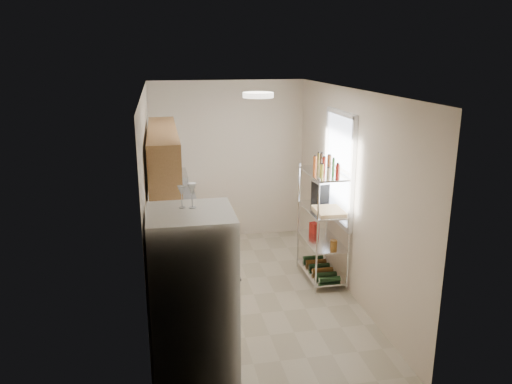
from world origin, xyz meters
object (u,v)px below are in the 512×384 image
rice_cooker (174,211)px  cutting_board (329,211)px  espresso_machine (320,191)px  frying_pan_large (178,218)px  refrigerator (194,306)px

rice_cooker → cutting_board: size_ratio=0.51×
espresso_machine → cutting_board: bearing=-100.2°
frying_pan_large → espresso_machine: bearing=-13.5°
refrigerator → rice_cooker: 2.39m
cutting_board → rice_cooker: bearing=167.5°
frying_pan_large → rice_cooker: bearing=113.6°
frying_pan_large → cutting_board: size_ratio=0.50×
refrigerator → espresso_machine: size_ratio=5.99×
refrigerator → espresso_machine: 3.11m
rice_cooker → espresso_machine: bearing=0.9°
frying_pan_large → cutting_board: bearing=-27.2°
frying_pan_large → cutting_board: cutting_board is taller
refrigerator → rice_cooker: size_ratio=7.36×
rice_cooker → frying_pan_large: bearing=-50.7°
rice_cooker → frying_pan_large: rice_cooker is taller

